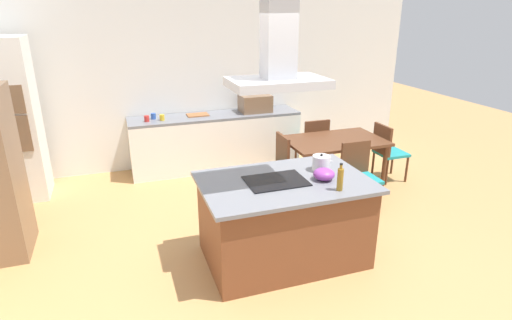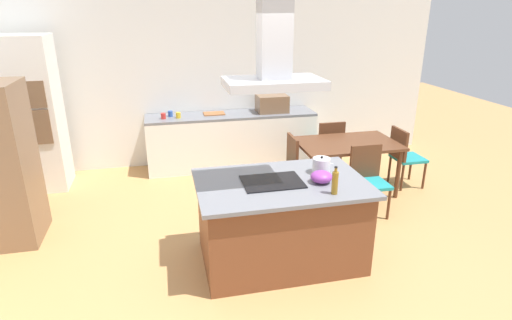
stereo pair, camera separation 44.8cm
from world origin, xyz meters
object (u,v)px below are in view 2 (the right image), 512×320
coffee_mug_yellow (178,115)px  dining_table (347,148)px  mixing_bowl (321,177)px  wall_oven_stack (34,115)px  tea_kettle (321,165)px  cooktop (272,182)px  cutting_board (214,114)px  olive_oil_bottle (335,182)px  countertop_microwave (272,103)px  coffee_mug_blue (170,114)px  chair_facing_back_wall (329,144)px  chair_at_right_end (404,154)px  chair_facing_island (368,176)px  chair_at_left_end (285,163)px  coffee_mug_red (163,116)px  range_hood (274,60)px

coffee_mug_yellow → dining_table: size_ratio=0.06×
mixing_bowl → coffee_mug_yellow: (-1.26, 2.91, -0.01)m
wall_oven_stack → tea_kettle: bearing=-36.7°
cooktop → wall_oven_stack: size_ratio=0.27×
cutting_board → dining_table: 2.25m
olive_oil_bottle → coffee_mug_yellow: bearing=111.8°
cooktop → countertop_microwave: countertop_microwave is taller
mixing_bowl → countertop_microwave: size_ratio=0.44×
coffee_mug_blue → chair_facing_back_wall: coffee_mug_blue is taller
chair_at_right_end → olive_oil_bottle: bearing=-135.7°
olive_oil_bottle → countertop_microwave: 3.28m
coffee_mug_blue → chair_facing_back_wall: (2.39, -0.79, -0.44)m
cooktop → chair_at_right_end: size_ratio=0.67×
olive_oil_bottle → dining_table: olive_oil_bottle is taller
wall_oven_stack → chair_facing_island: wall_oven_stack is taller
mixing_bowl → dining_table: 1.91m
dining_table → chair_at_right_end: 0.93m
olive_oil_bottle → cutting_board: olive_oil_bottle is taller
mixing_bowl → tea_kettle: bearing=69.0°
coffee_mug_blue → chair_facing_island: coffee_mug_blue is taller
cooktop → mixing_bowl: bearing=-13.0°
chair_at_right_end → chair_at_left_end: size_ratio=1.00×
cooktop → chair_facing_island: cooktop is taller
coffee_mug_blue → chair_facing_back_wall: size_ratio=0.10×
coffee_mug_yellow → chair_facing_back_wall: 2.41m
mixing_bowl → chair_facing_island: mixing_bowl is taller
chair_facing_island → coffee_mug_red: bearing=141.5°
coffee_mug_yellow → range_hood: size_ratio=0.10×
olive_oil_bottle → coffee_mug_yellow: 3.44m
coffee_mug_yellow → chair_facing_island: size_ratio=0.10×
cutting_board → dining_table: bearing=-40.6°
coffee_mug_red → coffee_mug_blue: size_ratio=1.00×
tea_kettle → coffee_mug_blue: 3.16m
chair_at_right_end → cooktop: bearing=-148.5°
mixing_bowl → chair_at_left_end: bearing=86.2°
olive_oil_bottle → coffee_mug_red: bearing=115.3°
chair_facing_island → chair_at_right_end: (0.92, 0.67, 0.00)m
coffee_mug_red → cutting_board: coffee_mug_red is taller
olive_oil_bottle → countertop_microwave: bearing=85.4°
wall_oven_stack → dining_table: 4.48m
tea_kettle → wall_oven_stack: bearing=143.3°
chair_facing_back_wall → chair_facing_island: same height
chair_facing_island → coffee_mug_yellow: bearing=138.9°
dining_table → chair_facing_back_wall: size_ratio=1.57×
cooktop → coffee_mug_blue: bearing=107.0°
mixing_bowl → chair_at_right_end: bearing=39.4°
countertop_microwave → chair_at_right_end: (1.65, -1.40, -0.53)m
coffee_mug_yellow → chair_at_left_end: (1.36, -1.32, -0.44)m
countertop_microwave → chair_facing_island: bearing=-70.5°
tea_kettle → countertop_microwave: bearing=86.0°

